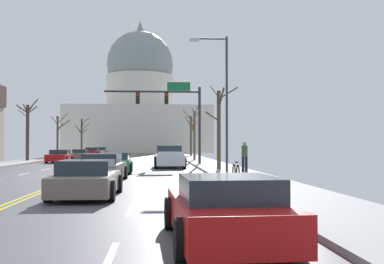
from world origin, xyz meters
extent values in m
cube|color=#4B4B50|center=(0.00, 0.00, -0.03)|extent=(14.00, 180.00, 0.06)
cube|color=yellow|center=(-0.12, 0.00, 0.00)|extent=(0.10, 176.40, 0.00)
cube|color=yellow|center=(0.12, 0.00, 0.00)|extent=(0.10, 176.40, 0.00)
cube|color=silver|center=(3.50, -18.90, 0.00)|extent=(0.12, 2.20, 0.00)
cube|color=silver|center=(3.50, -13.70, 0.00)|extent=(0.12, 2.20, 0.00)
cube|color=silver|center=(3.50, -8.50, 0.00)|extent=(0.12, 2.20, 0.00)
cube|color=silver|center=(3.50, -3.30, 0.00)|extent=(0.12, 2.20, 0.00)
cube|color=silver|center=(3.50, 1.90, 0.00)|extent=(0.12, 2.20, 0.00)
cube|color=silver|center=(3.50, 7.10, 0.00)|extent=(0.12, 2.20, 0.00)
cube|color=silver|center=(3.50, 12.30, 0.00)|extent=(0.12, 2.20, 0.00)
cube|color=silver|center=(3.50, 17.50, 0.00)|extent=(0.12, 2.20, 0.00)
cube|color=silver|center=(3.50, 22.70, 0.00)|extent=(0.12, 2.20, 0.00)
cube|color=silver|center=(3.50, 27.90, 0.00)|extent=(0.12, 2.20, 0.00)
cube|color=silver|center=(3.50, 33.10, 0.00)|extent=(0.12, 2.20, 0.00)
cube|color=silver|center=(3.50, 38.30, 0.00)|extent=(0.12, 2.20, 0.00)
cube|color=silver|center=(3.50, 43.50, 0.00)|extent=(0.12, 2.20, 0.00)
cube|color=silver|center=(3.50, 48.70, 0.00)|extent=(0.12, 2.20, 0.00)
cube|color=silver|center=(3.50, 53.90, 0.00)|extent=(0.12, 2.20, 0.00)
cube|color=silver|center=(3.50, 59.10, 0.00)|extent=(0.12, 2.20, 0.00)
cube|color=silver|center=(3.50, 64.30, 0.00)|extent=(0.12, 2.20, 0.00)
cube|color=silver|center=(-3.50, 1.90, 0.00)|extent=(0.12, 2.20, 0.00)
cube|color=silver|center=(-3.50, 7.10, 0.00)|extent=(0.12, 2.20, 0.00)
cube|color=silver|center=(-3.50, 12.30, 0.00)|extent=(0.12, 2.20, 0.00)
cube|color=silver|center=(-3.50, 17.50, 0.00)|extent=(0.12, 2.20, 0.00)
cube|color=silver|center=(-3.50, 22.70, 0.00)|extent=(0.12, 2.20, 0.00)
cube|color=silver|center=(-3.50, 27.90, 0.00)|extent=(0.12, 2.20, 0.00)
cube|color=silver|center=(-3.50, 33.10, 0.00)|extent=(0.12, 2.20, 0.00)
cube|color=silver|center=(-3.50, 38.30, 0.00)|extent=(0.12, 2.20, 0.00)
cube|color=silver|center=(-3.50, 43.50, 0.00)|extent=(0.12, 2.20, 0.00)
cube|color=silver|center=(-3.50, 48.70, 0.00)|extent=(0.12, 2.20, 0.00)
cube|color=silver|center=(-3.50, 53.90, 0.00)|extent=(0.12, 2.20, 0.00)
cube|color=silver|center=(-3.50, 59.10, 0.00)|extent=(0.12, 2.20, 0.00)
cube|color=silver|center=(-3.50, 64.30, 0.00)|extent=(0.12, 2.20, 0.00)
cube|color=#9A9A9A|center=(8.50, 0.00, 0.07)|extent=(3.00, 180.00, 0.14)
cylinder|color=#28282D|center=(7.60, 12.73, 3.29)|extent=(0.22, 0.22, 6.30)
cylinder|color=#28282D|center=(3.70, 12.73, 6.04)|extent=(7.80, 0.16, 0.16)
cube|color=black|center=(4.87, 12.73, 5.48)|extent=(0.32, 0.28, 0.92)
sphere|color=red|center=(4.87, 12.57, 5.76)|extent=(0.22, 0.22, 0.22)
sphere|color=#332B05|center=(4.87, 12.57, 5.48)|extent=(0.22, 0.22, 0.22)
sphere|color=black|center=(4.87, 12.57, 5.20)|extent=(0.22, 0.22, 0.22)
cube|color=black|center=(2.53, 12.73, 5.48)|extent=(0.32, 0.28, 0.92)
sphere|color=red|center=(2.53, 12.57, 5.76)|extent=(0.22, 0.22, 0.22)
sphere|color=#332B05|center=(2.53, 12.57, 5.48)|extent=(0.22, 0.22, 0.22)
sphere|color=black|center=(2.53, 12.57, 5.20)|extent=(0.22, 0.22, 0.22)
cube|color=#146033|center=(5.88, 12.75, 6.49)|extent=(1.90, 0.06, 0.70)
cylinder|color=#333338|center=(8.20, 1.29, 4.08)|extent=(0.14, 0.14, 7.89)
cylinder|color=#333338|center=(7.25, 1.29, 7.88)|extent=(1.90, 0.09, 0.09)
cube|color=#B2B2AD|center=(6.30, 1.29, 7.81)|extent=(0.56, 0.24, 0.16)
cube|color=beige|center=(0.00, 82.32, 5.02)|extent=(31.41, 21.68, 10.03)
cylinder|color=beige|center=(0.00, 82.32, 13.74)|extent=(15.34, 15.34, 7.41)
sphere|color=gray|center=(0.00, 82.32, 20.09)|extent=(15.13, 15.13, 15.13)
cone|color=gray|center=(0.00, 82.32, 28.86)|extent=(1.80, 1.80, 2.40)
cube|color=silver|center=(5.03, 8.93, 0.60)|extent=(2.06, 5.41, 0.77)
cube|color=#1E2833|center=(5.02, 9.69, 1.31)|extent=(1.84, 1.86, 0.63)
cube|color=silver|center=(5.08, 6.31, 1.10)|extent=(1.81, 0.13, 0.22)
cylinder|color=black|center=(4.02, 10.53, 0.40)|extent=(0.29, 0.80, 0.80)
cylinder|color=black|center=(5.99, 10.56, 0.40)|extent=(0.29, 0.80, 0.80)
cylinder|color=black|center=(4.08, 7.31, 0.40)|extent=(0.29, 0.80, 0.80)
cylinder|color=black|center=(6.05, 7.34, 0.40)|extent=(0.29, 0.80, 0.80)
cube|color=#1E7247|center=(1.64, 2.43, 0.50)|extent=(1.97, 4.72, 0.68)
cube|color=#232D38|center=(1.65, 2.10, 1.03)|extent=(1.67, 2.30, 0.39)
cylinder|color=black|center=(0.69, 3.84, 0.32)|extent=(0.24, 0.65, 0.64)
cylinder|color=black|center=(2.50, 3.91, 0.32)|extent=(0.24, 0.65, 0.64)
cylinder|color=black|center=(0.79, 0.96, 0.32)|extent=(0.24, 0.65, 0.64)
cylinder|color=black|center=(2.60, 1.02, 0.32)|extent=(0.24, 0.65, 0.64)
cube|color=#6B6056|center=(1.70, -4.02, 0.49)|extent=(1.81, 4.73, 0.67)
cube|color=#232D38|center=(1.69, -4.41, 1.06)|extent=(1.55, 2.33, 0.46)
cylinder|color=black|center=(0.88, -2.55, 0.32)|extent=(0.23, 0.64, 0.64)
cylinder|color=black|center=(2.59, -2.58, 0.32)|extent=(0.23, 0.64, 0.64)
cylinder|color=black|center=(0.82, -5.45, 0.32)|extent=(0.23, 0.64, 0.64)
cylinder|color=black|center=(2.52, -5.49, 0.32)|extent=(0.23, 0.64, 0.64)
cube|color=#6B6056|center=(1.92, -10.54, 0.46)|extent=(1.82, 4.43, 0.59)
cube|color=#232D38|center=(1.92, -10.67, 0.98)|extent=(1.60, 2.14, 0.44)
cylinder|color=black|center=(1.01, -9.17, 0.32)|extent=(0.22, 0.64, 0.64)
cylinder|color=black|center=(2.83, -9.17, 0.32)|extent=(0.22, 0.64, 0.64)
cylinder|color=black|center=(1.01, -11.91, 0.32)|extent=(0.22, 0.64, 0.64)
cylinder|color=black|center=(2.83, -11.91, 0.32)|extent=(0.22, 0.64, 0.64)
cube|color=#B71414|center=(5.37, -17.85, 0.46)|extent=(1.88, 4.36, 0.61)
cube|color=#232D38|center=(5.38, -18.25, 0.97)|extent=(1.58, 1.95, 0.40)
cylinder|color=black|center=(4.46, -16.55, 0.32)|extent=(0.24, 0.65, 0.64)
cylinder|color=black|center=(6.17, -16.48, 0.32)|extent=(0.24, 0.65, 0.64)
cylinder|color=black|center=(4.57, -19.21, 0.32)|extent=(0.24, 0.65, 0.64)
cylinder|color=black|center=(6.28, -19.15, 0.32)|extent=(0.24, 0.65, 0.64)
cube|color=#B71414|center=(-5.10, 19.49, 0.48)|extent=(1.86, 4.50, 0.64)
cube|color=#232D38|center=(-5.11, 19.75, 1.01)|extent=(1.63, 2.09, 0.42)
cylinder|color=black|center=(-4.18, 18.10, 0.32)|extent=(0.22, 0.64, 0.64)
cylinder|color=black|center=(-6.01, 18.09, 0.32)|extent=(0.22, 0.64, 0.64)
cylinder|color=black|center=(-4.20, 20.89, 0.32)|extent=(0.22, 0.64, 0.64)
cylinder|color=black|center=(-6.03, 20.87, 0.32)|extent=(0.22, 0.64, 0.64)
cube|color=#6B6056|center=(-5.01, 30.47, 0.45)|extent=(1.79, 4.37, 0.58)
cube|color=#232D38|center=(-5.02, 30.72, 0.94)|extent=(1.55, 2.14, 0.41)
cylinder|color=black|center=(-4.13, 29.14, 0.32)|extent=(0.23, 0.64, 0.64)
cylinder|color=black|center=(-5.85, 29.11, 0.32)|extent=(0.23, 0.64, 0.64)
cylinder|color=black|center=(-4.18, 31.83, 0.32)|extent=(0.23, 0.64, 0.64)
cylinder|color=black|center=(-5.90, 31.80, 0.32)|extent=(0.23, 0.64, 0.64)
cube|color=#B71414|center=(-5.19, 41.59, 0.51)|extent=(1.85, 4.67, 0.69)
cube|color=#232D38|center=(-5.19, 42.03, 1.08)|extent=(1.60, 2.07, 0.45)
cylinder|color=black|center=(-4.31, 40.14, 0.32)|extent=(0.23, 0.64, 0.64)
cylinder|color=black|center=(-6.11, 40.16, 0.32)|extent=(0.23, 0.64, 0.64)
cylinder|color=black|center=(-4.28, 43.02, 0.32)|extent=(0.23, 0.64, 0.64)
cylinder|color=black|center=(-6.08, 43.04, 0.32)|extent=(0.23, 0.64, 0.64)
cube|color=silver|center=(-5.14, 51.41, 0.49)|extent=(1.81, 4.51, 0.65)
cube|color=#232D38|center=(-5.13, 51.85, 1.05)|extent=(1.57, 2.12, 0.48)
cylinder|color=black|center=(-4.27, 50.01, 0.32)|extent=(0.23, 0.64, 0.64)
cylinder|color=black|center=(-6.03, 50.03, 0.32)|extent=(0.23, 0.64, 0.64)
cylinder|color=black|center=(-4.24, 52.80, 0.32)|extent=(0.23, 0.64, 0.64)
cylinder|color=black|center=(-6.01, 52.81, 0.32)|extent=(0.23, 0.64, 0.64)
cylinder|color=#4C3D2D|center=(8.08, 4.01, 2.65)|extent=(0.25, 0.25, 5.01)
cylinder|color=#4C3D2D|center=(8.15, 3.32, 4.61)|extent=(0.26, 1.46, 1.21)
cylinder|color=#4C3D2D|center=(8.66, 3.81, 4.98)|extent=(1.23, 0.50, 0.79)
cylinder|color=#4C3D2D|center=(7.88, 4.70, 5.18)|extent=(0.47, 1.43, 0.92)
cylinder|color=#4C3D2D|center=(7.65, 3.88, 3.49)|extent=(0.94, 0.37, 0.63)
cylinder|color=#423328|center=(-8.76, 21.96, 2.90)|extent=(0.32, 0.32, 5.51)
cylinder|color=#423328|center=(-9.12, 22.49, 5.27)|extent=(0.86, 1.19, 1.16)
cylinder|color=#423328|center=(-8.37, 22.41, 5.70)|extent=(0.91, 1.04, 1.32)
cylinder|color=#423328|center=(-8.34, 22.09, 5.16)|extent=(0.93, 0.40, 0.82)
cylinder|color=#423328|center=(-9.25, 21.79, 5.22)|extent=(1.10, 0.47, 0.89)
cylinder|color=#423328|center=(-8.54, 22.58, 5.47)|extent=(0.53, 1.33, 1.34)
cylinder|color=#423328|center=(-9.33, 22.27, 4.81)|extent=(1.21, 0.71, 0.90)
cylinder|color=#423328|center=(-8.62, 21.29, 3.65)|extent=(0.37, 1.41, 0.77)
cylinder|color=brown|center=(8.83, 41.00, 2.94)|extent=(0.34, 0.34, 5.61)
cylinder|color=brown|center=(9.39, 41.03, 5.61)|extent=(1.23, 0.19, 1.65)
cylinder|color=brown|center=(8.25, 40.90, 5.94)|extent=(1.25, 0.30, 1.49)
cylinder|color=brown|center=(8.69, 40.58, 5.51)|extent=(0.40, 0.92, 0.65)
cylinder|color=brown|center=(9.25, 40.76, 4.58)|extent=(0.92, 0.55, 0.74)
cylinder|color=brown|center=(-8.07, 32.71, 2.66)|extent=(0.25, 0.25, 5.04)
cylinder|color=brown|center=(-7.92, 33.44, 3.87)|extent=(0.44, 1.53, 1.05)
cylinder|color=brown|center=(-7.46, 32.77, 4.94)|extent=(1.31, 0.22, 1.44)
cylinder|color=brown|center=(-8.22, 33.03, 4.65)|extent=(0.40, 0.75, 1.14)
cylinder|color=brown|center=(-7.26, 32.49, 4.18)|extent=(1.72, 0.57, 1.15)
cylinder|color=brown|center=(-8.54, 33.14, 4.66)|extent=(1.06, 0.98, 1.07)
cylinder|color=brown|center=(7.94, 22.76, 2.64)|extent=(0.25, 0.25, 4.99)
cylinder|color=brown|center=(7.47, 22.74, 3.78)|extent=(1.03, 0.14, 1.66)
cylinder|color=brown|center=(8.22, 22.37, 5.46)|extent=(0.65, 0.88, 1.56)
cylinder|color=brown|center=(7.70, 23.26, 3.91)|extent=(0.62, 1.12, 1.60)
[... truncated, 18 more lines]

